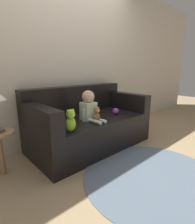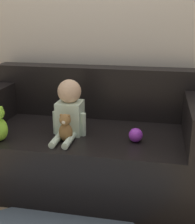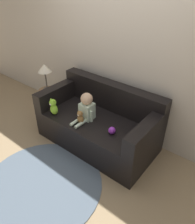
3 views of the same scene
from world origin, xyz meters
The scene contains 8 objects.
ground_plane centered at (0.00, 0.00, 0.00)m, with size 12.00×12.00×0.00m, color #9E8460.
wall_back centered at (0.00, 0.52, 1.30)m, with size 8.00×0.05×2.60m.
couch centered at (0.00, 0.05, 0.31)m, with size 1.69×0.87×0.85m.
person_baby centered at (-0.11, -0.10, 0.62)m, with size 0.24×0.37×0.39m.
teddy_bear_brown centered at (-0.10, -0.24, 0.54)m, with size 0.09×0.09×0.19m.
plush_toy_side centered at (-0.54, -0.31, 0.56)m, with size 0.12×0.11×0.25m.
toy_ball centered at (0.36, -0.15, 0.49)m, with size 0.09×0.09×0.09m.
floor_rug centered at (-0.03, -1.04, 0.01)m, with size 1.46×1.46×0.01m.
Camera 1 is at (-1.53, -1.83, 1.10)m, focal length 28.00 mm.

